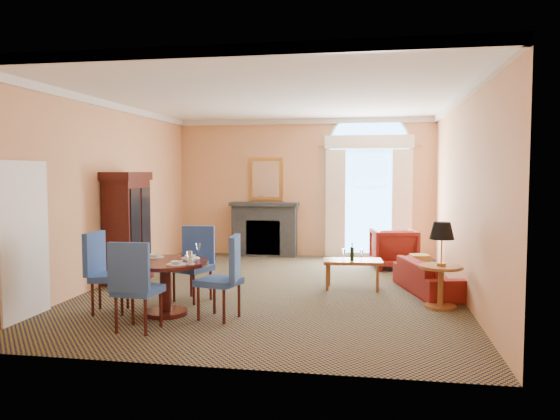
% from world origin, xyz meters
% --- Properties ---
extents(ground, '(7.50, 7.50, 0.00)m').
position_xyz_m(ground, '(0.00, 0.00, 0.00)').
color(ground, '#111136').
rests_on(ground, ground).
extents(room_envelope, '(6.04, 7.52, 3.45)m').
position_xyz_m(room_envelope, '(-0.03, 0.67, 2.51)').
color(room_envelope, '#EBA770').
rests_on(room_envelope, ground).
extents(armoire, '(0.56, 1.00, 1.97)m').
position_xyz_m(armoire, '(-2.72, 0.16, 0.95)').
color(armoire, black).
rests_on(armoire, ground).
extents(dining_table, '(1.19, 1.19, 0.95)m').
position_xyz_m(dining_table, '(-1.18, -1.89, 0.56)').
color(dining_table, black).
rests_on(dining_table, ground).
extents(dining_chair_north, '(0.65, 0.65, 1.13)m').
position_xyz_m(dining_chair_north, '(-1.08, -0.94, 0.64)').
color(dining_chair_north, '#274B9A').
rests_on(dining_chair_north, ground).
extents(dining_chair_south, '(0.54, 0.55, 1.13)m').
position_xyz_m(dining_chair_south, '(-1.24, -2.77, 0.64)').
color(dining_chair_south, '#274B9A').
rests_on(dining_chair_south, ground).
extents(dining_chair_east, '(0.62, 0.62, 1.13)m').
position_xyz_m(dining_chair_east, '(-0.29, -1.98, 0.64)').
color(dining_chair_east, '#274B9A').
rests_on(dining_chair_east, ground).
extents(dining_chair_west, '(0.61, 0.61, 1.13)m').
position_xyz_m(dining_chair_west, '(-2.10, -1.91, 0.64)').
color(dining_chair_west, '#274B9A').
rests_on(dining_chair_west, ground).
extents(sofa, '(1.15, 1.91, 0.52)m').
position_xyz_m(sofa, '(2.55, 0.17, 0.26)').
color(sofa, maroon).
rests_on(sofa, ground).
extents(armchair, '(1.01, 1.03, 0.82)m').
position_xyz_m(armchair, '(2.04, 2.36, 0.41)').
color(armchair, maroon).
rests_on(armchair, ground).
extents(coffee_table, '(1.02, 0.63, 0.80)m').
position_xyz_m(coffee_table, '(1.29, 0.22, 0.45)').
color(coffee_table, '#97582D').
rests_on(coffee_table, ground).
extents(side_table, '(0.62, 0.62, 1.22)m').
position_xyz_m(side_table, '(2.60, -0.85, 0.77)').
color(side_table, '#97582D').
rests_on(side_table, ground).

